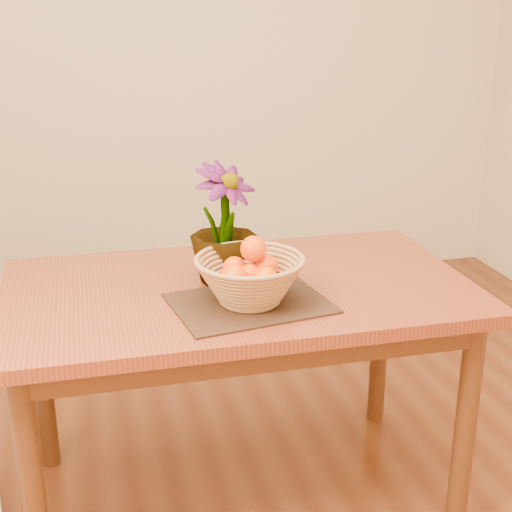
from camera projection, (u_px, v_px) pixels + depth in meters
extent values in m
cube|color=beige|center=(157.00, 45.00, 3.73)|extent=(4.00, 0.02, 2.70)
cube|color=maroon|center=(238.00, 291.00, 2.15)|extent=(1.40, 0.80, 0.04)
cube|color=#482610|center=(238.00, 309.00, 2.17)|extent=(1.28, 0.68, 0.08)
cylinder|color=#482610|center=(33.00, 492.00, 1.85)|extent=(0.06, 0.06, 0.71)
cylinder|color=#482610|center=(465.00, 428.00, 2.12)|extent=(0.06, 0.06, 0.71)
cylinder|color=#482610|center=(42.00, 374.00, 2.43)|extent=(0.06, 0.06, 0.71)
cylinder|color=#482610|center=(380.00, 336.00, 2.71)|extent=(0.06, 0.06, 0.71)
cube|color=#311C12|center=(250.00, 303.00, 2.00)|extent=(0.47, 0.38, 0.01)
cylinder|color=#B08049|center=(250.00, 301.00, 2.00)|extent=(0.16, 0.16, 0.01)
sphere|color=#F85F04|center=(250.00, 275.00, 1.98)|extent=(0.06, 0.06, 0.06)
sphere|color=#F85F04|center=(265.00, 267.00, 2.01)|extent=(0.07, 0.07, 0.07)
sphere|color=#F85F04|center=(234.00, 268.00, 2.01)|extent=(0.07, 0.07, 0.07)
sphere|color=#F85F04|center=(234.00, 278.00, 1.93)|extent=(0.07, 0.07, 0.07)
sphere|color=#F85F04|center=(266.00, 279.00, 1.93)|extent=(0.07, 0.07, 0.07)
sphere|color=#F85F04|center=(253.00, 249.00, 1.98)|extent=(0.07, 0.07, 0.07)
imported|color=#1A4112|center=(224.00, 224.00, 2.12)|extent=(0.28, 0.28, 0.36)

